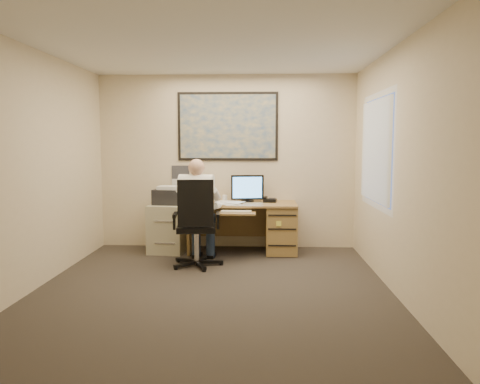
{
  "coord_description": "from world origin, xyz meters",
  "views": [
    {
      "loc": [
        0.53,
        -5.08,
        1.65
      ],
      "look_at": [
        0.25,
        1.3,
        0.97
      ],
      "focal_mm": 35.0,
      "sensor_mm": 36.0,
      "label": 1
    }
  ],
  "objects_px": {
    "office_chair": "(196,241)",
    "desk": "(265,223)",
    "filing_cabinet": "(169,223)",
    "person": "(197,213)"
  },
  "relations": [
    {
      "from": "filing_cabinet",
      "to": "office_chair",
      "type": "height_order",
      "value": "office_chair"
    },
    {
      "from": "office_chair",
      "to": "filing_cabinet",
      "type": "bearing_deg",
      "value": 115.2
    },
    {
      "from": "office_chair",
      "to": "person",
      "type": "bearing_deg",
      "value": 80.08
    },
    {
      "from": "filing_cabinet",
      "to": "office_chair",
      "type": "distance_m",
      "value": 1.02
    },
    {
      "from": "office_chair",
      "to": "desk",
      "type": "bearing_deg",
      "value": 37.99
    },
    {
      "from": "filing_cabinet",
      "to": "desk",
      "type": "bearing_deg",
      "value": 8.04
    },
    {
      "from": "filing_cabinet",
      "to": "person",
      "type": "distance_m",
      "value": 0.99
    },
    {
      "from": "filing_cabinet",
      "to": "person",
      "type": "xyz_separation_m",
      "value": [
        0.53,
        -0.79,
        0.29
      ]
    },
    {
      "from": "filing_cabinet",
      "to": "office_chair",
      "type": "xyz_separation_m",
      "value": [
        0.53,
        -0.87,
        -0.09
      ]
    },
    {
      "from": "office_chair",
      "to": "person",
      "type": "height_order",
      "value": "person"
    }
  ]
}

